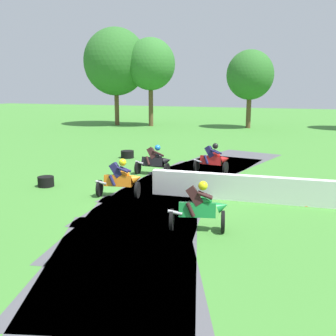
# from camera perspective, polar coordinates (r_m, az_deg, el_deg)

# --- Properties ---
(ground_plane) EXTENTS (120.00, 120.00, 0.00)m
(ground_plane) POSITION_cam_1_polar(r_m,az_deg,el_deg) (14.72, -0.64, -3.75)
(ground_plane) COLOR #428433
(track_asphalt) EXTENTS (6.70, 22.19, 0.01)m
(track_asphalt) POSITION_cam_1_polar(r_m,az_deg,el_deg) (14.58, 1.32, -3.89)
(track_asphalt) COLOR #515156
(track_asphalt) RESTS_ON ground
(safety_barrier) EXTENTS (11.48, 0.99, 0.90)m
(safety_barrier) POSITION_cam_1_polar(r_m,az_deg,el_deg) (14.03, 20.80, -3.40)
(safety_barrier) COLOR white
(safety_barrier) RESTS_ON ground
(motorcycle_lead_red) EXTENTS (1.71, 0.85, 1.43)m
(motorcycle_lead_red) POSITION_cam_1_polar(r_m,az_deg,el_deg) (18.17, 6.44, 1.28)
(motorcycle_lead_red) COLOR black
(motorcycle_lead_red) RESTS_ON ground
(motorcycle_chase_black) EXTENTS (1.68, 0.87, 1.42)m
(motorcycle_chase_black) POSITION_cam_1_polar(r_m,az_deg,el_deg) (17.82, -1.92, 1.05)
(motorcycle_chase_black) COLOR black
(motorcycle_chase_black) RESTS_ON ground
(motorcycle_trailing_orange) EXTENTS (1.68, 0.94, 1.42)m
(motorcycle_trailing_orange) POSITION_cam_1_polar(r_m,az_deg,el_deg) (14.30, -6.80, -1.57)
(motorcycle_trailing_orange) COLOR black
(motorcycle_trailing_orange) RESTS_ON ground
(motorcycle_fourth_green) EXTENTS (1.68, 1.03, 1.43)m
(motorcycle_fourth_green) POSITION_cam_1_polar(r_m,az_deg,el_deg) (10.98, 4.61, -5.64)
(motorcycle_fourth_green) COLOR black
(motorcycle_fourth_green) RESTS_ON ground
(tire_stack_near) EXTENTS (0.71, 0.71, 0.40)m
(tire_stack_near) POSITION_cam_1_polar(r_m,az_deg,el_deg) (22.13, -5.83, 1.96)
(tire_stack_near) COLOR black
(tire_stack_near) RESTS_ON ground
(tire_stack_mid_a) EXTENTS (0.63, 0.63, 0.40)m
(tire_stack_mid_a) POSITION_cam_1_polar(r_m,az_deg,el_deg) (16.49, -17.05, -1.86)
(tire_stack_mid_a) COLOR black
(tire_stack_mid_a) RESTS_ON ground
(traffic_cone) EXTENTS (0.28, 0.28, 0.44)m
(traffic_cone) POSITION_cam_1_polar(r_m,az_deg,el_deg) (14.04, 19.19, -4.25)
(traffic_cone) COLOR orange
(traffic_cone) RESTS_ON ground
(tree_far_left) EXTENTS (6.24, 6.24, 9.49)m
(tree_far_left) POSITION_cam_1_polar(r_m,az_deg,el_deg) (40.84, -7.49, 14.81)
(tree_far_left) COLOR brown
(tree_far_left) RESTS_ON ground
(tree_far_right) EXTENTS (4.73, 4.73, 8.43)m
(tree_far_right) POSITION_cam_1_polar(r_m,az_deg,el_deg) (39.56, -2.51, 14.58)
(tree_far_right) COLOR brown
(tree_far_right) RESTS_ON ground
(tree_behind_barrier) EXTENTS (4.31, 4.31, 7.15)m
(tree_behind_barrier) POSITION_cam_1_polar(r_m,az_deg,el_deg) (38.32, 11.65, 12.87)
(tree_behind_barrier) COLOR brown
(tree_behind_barrier) RESTS_ON ground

